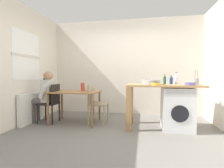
{
  "coord_description": "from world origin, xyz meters",
  "views": [
    {
      "loc": [
        0.55,
        -3.24,
        1.11
      ],
      "look_at": [
        -0.13,
        0.45,
        0.92
      ],
      "focal_mm": 27.58,
      "sensor_mm": 36.0,
      "label": 1
    }
  ],
  "objects": [
    {
      "name": "sink_basin",
      "position": [
        0.7,
        0.43,
        0.97
      ],
      "size": [
        0.38,
        0.38,
        0.09
      ],
      "primitive_type": "cylinder",
      "color": "#9EA0A5",
      "rests_on": "kitchen_counter"
    },
    {
      "name": "dining_table",
      "position": [
        -1.02,
        0.51,
        0.64
      ],
      "size": [
        1.1,
        0.76,
        0.74
      ],
      "color": "#9E7042",
      "rests_on": "ground_plane"
    },
    {
      "name": "washing_machine",
      "position": [
        1.22,
        0.43,
        0.43
      ],
      "size": [
        0.6,
        0.61,
        0.86
      ],
      "color": "silver",
      "rests_on": "ground_plane"
    },
    {
      "name": "wall_back",
      "position": [
        0.0,
        1.75,
        1.35
      ],
      "size": [
        4.6,
        0.1,
        2.7
      ],
      "primitive_type": "cube",
      "color": "silver",
      "rests_on": "ground_plane"
    },
    {
      "name": "scissors",
      "position": [
        0.91,
        0.33,
        0.92
      ],
      "size": [
        0.15,
        0.06,
        0.01
      ],
      "color": "#B2B2B7",
      "rests_on": "kitchen_counter"
    },
    {
      "name": "colander",
      "position": [
        1.41,
        0.21,
        0.95
      ],
      "size": [
        0.2,
        0.2,
        0.06
      ],
      "color": "slate",
      "rests_on": "kitchen_counter"
    },
    {
      "name": "seated_person",
      "position": [
        -1.73,
        0.41,
        0.67
      ],
      "size": [
        0.5,
        0.52,
        1.2
      ],
      "rotation": [
        0.0,
        0.0,
        1.61
      ],
      "color": "#595651",
      "rests_on": "ground_plane"
    },
    {
      "name": "chair_opposite",
      "position": [
        -0.54,
        0.56,
        0.51
      ],
      "size": [
        0.41,
        0.41,
        0.9
      ],
      "rotation": [
        0.0,
        0.0,
        -1.6
      ],
      "color": "gray",
      "rests_on": "ground_plane"
    },
    {
      "name": "bottle_clear_small",
      "position": [
        1.24,
        0.67,
        1.04
      ],
      "size": [
        0.08,
        0.08,
        0.26
      ],
      "color": "silver",
      "rests_on": "kitchen_counter"
    },
    {
      "name": "bottle_tall_green",
      "position": [
        1.0,
        0.7,
        1.02
      ],
      "size": [
        0.06,
        0.06,
        0.21
      ],
      "color": "#19592D",
      "rests_on": "kitchen_counter"
    },
    {
      "name": "chair_person_seat",
      "position": [
        -1.57,
        0.41,
        0.51
      ],
      "size": [
        0.42,
        0.42,
        0.9
      ],
      "rotation": [
        0.0,
        0.0,
        1.61
      ],
      "color": "black",
      "rests_on": "ground_plane"
    },
    {
      "name": "mixing_bowl",
      "position": [
        0.79,
        0.23,
        0.95
      ],
      "size": [
        0.17,
        0.17,
        0.05
      ],
      "color": "gold",
      "rests_on": "kitchen_counter"
    },
    {
      "name": "vase",
      "position": [
        -0.87,
        0.61,
        0.84
      ],
      "size": [
        0.09,
        0.09,
        0.19
      ],
      "primitive_type": "cylinder",
      "color": "#D84C38",
      "rests_on": "dining_table"
    },
    {
      "name": "ground_plane",
      "position": [
        0.0,
        0.0,
        0.0
      ],
      "size": [
        5.46,
        5.46,
        0.0
      ],
      "primitive_type": "plane",
      "color": "slate"
    },
    {
      "name": "radiator",
      "position": [
        -2.02,
        0.3,
        0.35
      ],
      "size": [
        0.1,
        0.8,
        0.7
      ],
      "primitive_type": "cube",
      "color": "white",
      "rests_on": "ground_plane"
    },
    {
      "name": "kitchen_counter",
      "position": [
        0.75,
        0.43,
        0.76
      ],
      "size": [
        1.5,
        0.68,
        0.92
      ],
      "color": "tan",
      "rests_on": "ground_plane"
    },
    {
      "name": "utensil_crock",
      "position": [
        1.59,
        0.48,
        0.99
      ],
      "size": [
        0.11,
        0.11,
        0.3
      ],
      "color": "gray",
      "rests_on": "kitchen_counter"
    },
    {
      "name": "tap",
      "position": [
        0.7,
        0.61,
        1.06
      ],
      "size": [
        0.02,
        0.02,
        0.28
      ],
      "primitive_type": "cylinder",
      "color": "#B2B2B7",
      "rests_on": "kitchen_counter"
    },
    {
      "name": "bottle_squat_brown",
      "position": [
        1.13,
        0.59,
        1.01
      ],
      "size": [
        0.07,
        0.07,
        0.19
      ],
      "color": "navy",
      "rests_on": "kitchen_counter"
    },
    {
      "name": "wall_window_side",
      "position": [
        -2.15,
        0.0,
        1.35
      ],
      "size": [
        0.12,
        3.8,
        2.7
      ],
      "color": "silver",
      "rests_on": "ground_plane"
    }
  ]
}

